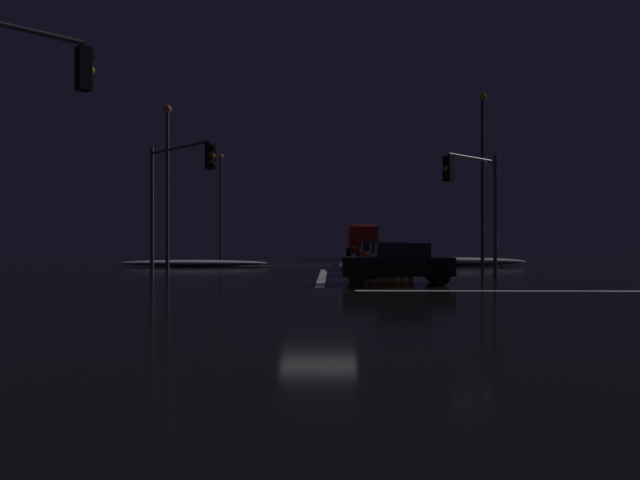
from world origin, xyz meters
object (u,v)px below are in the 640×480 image
sedan_orange (387,258)px  sedan_white (375,253)px  box_truck (362,239)px  sedan_black_crossing (398,263)px  sedan_green (371,251)px  streetlamp_right_near (482,169)px  sedan_red (376,255)px  streetlamp_left_far (221,199)px  streetlamp_left_near (167,175)px  traffic_signal_ne (475,191)px  traffic_signal_nw (176,183)px

sedan_orange → sedan_white: (0.22, 11.35, 0.00)m
box_truck → sedan_black_crossing: size_ratio=1.91×
sedan_green → streetlamp_right_near: size_ratio=0.45×
sedan_green → sedan_black_crossing: 23.94m
sedan_red → sedan_green: (0.46, 12.38, 0.00)m
streetlamp_left_far → sedan_black_crossing: bearing=-65.9°
sedan_green → streetlamp_right_near: streetlamp_right_near is taller
sedan_red → streetlamp_left_near: 12.57m
streetlamp_left_far → traffic_signal_ne: bearing=-55.5°
sedan_green → traffic_signal_ne: size_ratio=0.78×
sedan_red → traffic_signal_nw: size_ratio=0.72×
box_truck → streetlamp_left_far: 13.46m
streetlamp_right_near → traffic_signal_nw: bearing=-156.1°
sedan_black_crossing → streetlamp_right_near: 12.40m
sedan_green → traffic_signal_nw: bearing=-115.5°
sedan_white → streetlamp_right_near: streetlamp_right_near is taller
traffic_signal_ne → streetlamp_left_far: streetlamp_left_far is taller
sedan_black_crossing → streetlamp_left_near: size_ratio=0.47×
sedan_red → traffic_signal_nw: 13.03m
sedan_red → streetlamp_right_near: streetlamp_right_near is taller
sedan_green → sedan_orange: bearing=-91.0°
traffic_signal_ne → traffic_signal_nw: bearing=-178.7°
sedan_black_crossing → streetlamp_right_near: bearing=60.2°
box_truck → traffic_signal_nw: traffic_signal_nw is taller
streetlamp_left_far → streetlamp_left_near: bearing=-90.0°
sedan_red → traffic_signal_ne: 9.38m
sedan_orange → traffic_signal_nw: bearing=-164.0°
sedan_orange → sedan_red: (-0.13, 5.57, 0.00)m
sedan_green → streetlamp_left_far: streetlamp_left_far is taller
streetlamp_left_near → sedan_orange: bearing=-18.6°
sedan_orange → sedan_green: bearing=89.0°
sedan_green → sedan_white: bearing=-90.9°
sedan_orange → sedan_white: 11.36m
box_truck → traffic_signal_nw: (-9.57, -28.32, 2.49)m
sedan_red → box_truck: size_ratio=0.52×
sedan_green → box_truck: bearing=92.5°
box_truck → streetlamp_left_near: bearing=-118.6°
sedan_red → sedan_white: same height
traffic_signal_nw → streetlamp_left_near: 7.14m
sedan_white → sedan_green: 6.60m
box_truck → sedan_black_crossing: bearing=-90.3°
sedan_black_crossing → box_truck: bearing=89.7°
sedan_red → streetlamp_right_near: (5.68, -1.62, 4.76)m
sedan_orange → sedan_white: bearing=88.9°
sedan_black_crossing → streetlamp_left_far: 28.74m
traffic_signal_nw → streetlamp_right_near: (15.11, 6.70, 1.36)m
sedan_red → streetlamp_left_near: streetlamp_left_near is taller
traffic_signal_nw → streetlamp_right_near: size_ratio=0.62×
sedan_white → streetlamp_right_near: size_ratio=0.45×
streetlamp_left_near → sedan_black_crossing: bearing=-40.5°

